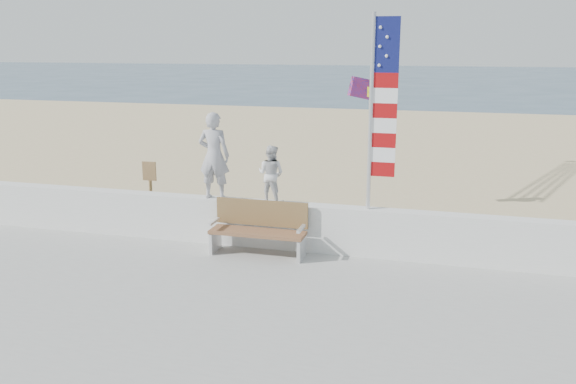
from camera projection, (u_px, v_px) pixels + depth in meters
name	position (u px, v px, depth m)	size (l,w,h in m)	color
ground	(248.00, 295.00, 10.06)	(220.00, 220.00, 0.00)	#2E465C
sand	(344.00, 179.00, 18.49)	(90.00, 40.00, 0.08)	#CBB687
seawall	(281.00, 225.00, 11.79)	(30.00, 0.35, 0.90)	silver
adult	(214.00, 156.00, 11.83)	(0.62, 0.41, 1.70)	#A3A2A8
child	(271.00, 174.00, 11.60)	(0.54, 0.42, 1.10)	silver
bench	(259.00, 228.00, 11.42)	(1.80, 0.57, 1.00)	brown
flag	(378.00, 105.00, 10.76)	(0.50, 0.08, 3.50)	silver
parafoil_kite	(368.00, 90.00, 14.26)	(0.91, 0.58, 0.62)	red
sign	(150.00, 188.00, 13.45)	(0.32, 0.07, 1.46)	olive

